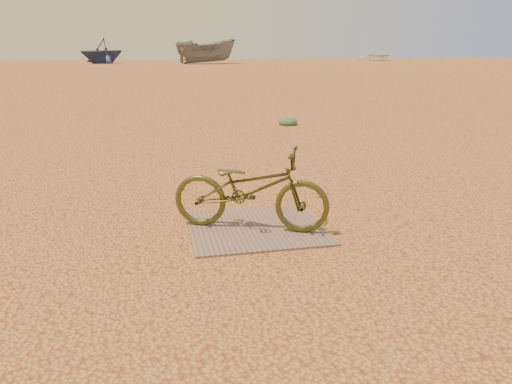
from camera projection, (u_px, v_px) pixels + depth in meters
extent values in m
plane|color=#BD8C43|center=(233.00, 236.00, 5.05)|extent=(120.00, 120.00, 0.00)
cube|color=#78614E|center=(256.00, 228.00, 5.24)|extent=(1.40, 1.28, 0.02)
imported|color=#434319|center=(250.00, 189.00, 5.08)|extent=(1.71, 1.15, 0.85)
imported|color=navy|center=(102.00, 51.00, 48.12)|extent=(5.94, 5.82, 2.37)
imported|color=slate|center=(206.00, 51.00, 47.45)|extent=(6.14, 3.15, 2.27)
imported|color=white|center=(378.00, 55.00, 56.87)|extent=(5.29, 6.24, 1.10)
ellipsoid|color=#4F6C49|center=(288.00, 125.00, 11.94)|extent=(0.46, 0.46, 0.25)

